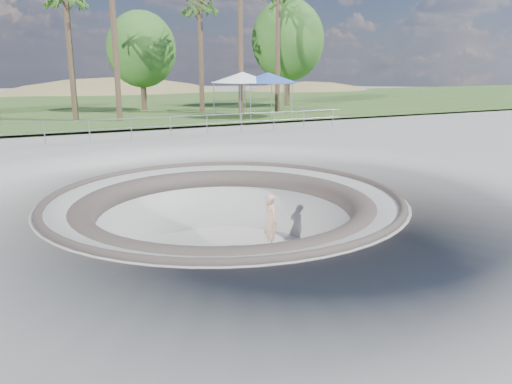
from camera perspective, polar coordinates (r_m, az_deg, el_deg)
ground at (r=14.44m, az=-3.62°, el=-0.57°), size 180.00×180.00×0.00m
skate_bowl at (r=15.01m, az=-3.51°, el=-7.33°), size 14.00×14.00×4.10m
grass_strip at (r=47.35m, az=-19.83°, el=9.16°), size 180.00×36.00×0.12m
distant_hills at (r=71.48m, az=-18.54°, el=4.83°), size 103.20×45.00×28.60m
safety_railing at (r=25.66m, az=-14.06°, el=7.08°), size 25.00×0.06×1.03m
skateboard at (r=15.68m, az=1.69°, el=-6.39°), size 0.77×0.35×0.08m
skater at (r=15.40m, az=1.71°, el=-3.35°), size 0.43×0.64×1.71m
canopy_white at (r=34.88m, az=-1.55°, el=12.95°), size 5.77×5.77×3.03m
canopy_blue at (r=34.85m, az=1.38°, el=12.91°), size 5.67×5.67×3.00m
palm_d at (r=38.64m, az=-6.46°, el=20.19°), size 2.60×2.60×8.89m
bushy_tree_mid at (r=41.08m, az=-12.96°, el=15.59°), size 5.33×4.84×7.69m
bushy_tree_right at (r=44.73m, az=3.67°, el=16.92°), size 6.34×5.76×9.14m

